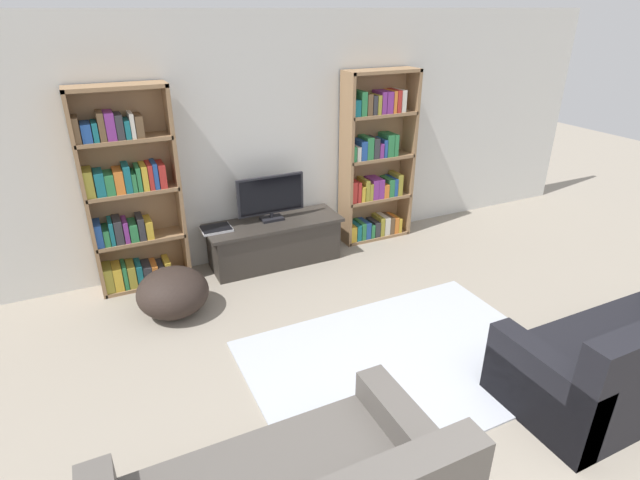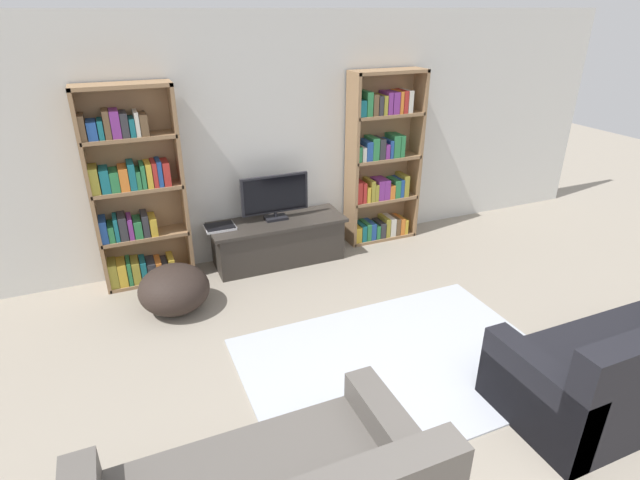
{
  "view_description": "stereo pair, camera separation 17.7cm",
  "coord_description": "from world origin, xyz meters",
  "px_view_note": "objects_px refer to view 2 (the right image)",
  "views": [
    {
      "loc": [
        -1.79,
        -0.82,
        2.61
      ],
      "look_at": [
        -0.03,
        2.86,
        0.7
      ],
      "focal_mm": 28.0,
      "sensor_mm": 36.0,
      "label": 1
    },
    {
      "loc": [
        -1.62,
        -0.89,
        2.61
      ],
      "look_at": [
        -0.03,
        2.86,
        0.7
      ],
      "focal_mm": 28.0,
      "sensor_mm": 36.0,
      "label": 2
    }
  ],
  "objects_px": {
    "bookshelf_left": "(134,194)",
    "bookshelf_right": "(381,163)",
    "beanbag_ottoman": "(174,289)",
    "television": "(275,196)",
    "tv_stand": "(278,241)",
    "laptop": "(220,227)",
    "couch_right_sofa": "(634,367)"
  },
  "relations": [
    {
      "from": "tv_stand",
      "to": "television",
      "type": "relative_size",
      "value": 1.99
    },
    {
      "from": "bookshelf_left",
      "to": "tv_stand",
      "type": "height_order",
      "value": "bookshelf_left"
    },
    {
      "from": "bookshelf_left",
      "to": "couch_right_sofa",
      "type": "bearing_deg",
      "value": -46.66
    },
    {
      "from": "bookshelf_right",
      "to": "beanbag_ottoman",
      "type": "distance_m",
      "value": 2.76
    },
    {
      "from": "beanbag_ottoman",
      "to": "television",
      "type": "bearing_deg",
      "value": 27.09
    },
    {
      "from": "television",
      "to": "bookshelf_right",
      "type": "bearing_deg",
      "value": 3.82
    },
    {
      "from": "tv_stand",
      "to": "laptop",
      "type": "height_order",
      "value": "laptop"
    },
    {
      "from": "tv_stand",
      "to": "bookshelf_right",
      "type": "bearing_deg",
      "value": 6.12
    },
    {
      "from": "laptop",
      "to": "television",
      "type": "bearing_deg",
      "value": 0.85
    },
    {
      "from": "bookshelf_left",
      "to": "beanbag_ottoman",
      "type": "distance_m",
      "value": 1.04
    },
    {
      "from": "bookshelf_left",
      "to": "tv_stand",
      "type": "xyz_separation_m",
      "value": [
        1.41,
        -0.15,
        -0.7
      ]
    },
    {
      "from": "bookshelf_left",
      "to": "bookshelf_right",
      "type": "relative_size",
      "value": 1.0
    },
    {
      "from": "bookshelf_left",
      "to": "beanbag_ottoman",
      "type": "xyz_separation_m",
      "value": [
        0.19,
        -0.71,
        -0.73
      ]
    },
    {
      "from": "bookshelf_right",
      "to": "bookshelf_left",
      "type": "bearing_deg",
      "value": 179.97
    },
    {
      "from": "couch_right_sofa",
      "to": "beanbag_ottoman",
      "type": "relative_size",
      "value": 2.96
    },
    {
      "from": "beanbag_ottoman",
      "to": "bookshelf_left",
      "type": "bearing_deg",
      "value": 105.21
    },
    {
      "from": "bookshelf_right",
      "to": "tv_stand",
      "type": "relative_size",
      "value": 1.34
    },
    {
      "from": "bookshelf_left",
      "to": "bookshelf_right",
      "type": "distance_m",
      "value": 2.75
    },
    {
      "from": "television",
      "to": "laptop",
      "type": "height_order",
      "value": "television"
    },
    {
      "from": "bookshelf_left",
      "to": "laptop",
      "type": "xyz_separation_m",
      "value": [
        0.79,
        -0.1,
        -0.45
      ]
    },
    {
      "from": "tv_stand",
      "to": "laptop",
      "type": "relative_size",
      "value": 4.73
    },
    {
      "from": "bookshelf_right",
      "to": "tv_stand",
      "type": "distance_m",
      "value": 1.52
    },
    {
      "from": "television",
      "to": "couch_right_sofa",
      "type": "xyz_separation_m",
      "value": [
        1.63,
        -3.13,
        -0.47
      ]
    },
    {
      "from": "couch_right_sofa",
      "to": "television",
      "type": "bearing_deg",
      "value": 117.49
    },
    {
      "from": "bookshelf_right",
      "to": "television",
      "type": "bearing_deg",
      "value": -176.18
    },
    {
      "from": "tv_stand",
      "to": "couch_right_sofa",
      "type": "distance_m",
      "value": 3.48
    },
    {
      "from": "beanbag_ottoman",
      "to": "laptop",
      "type": "bearing_deg",
      "value": 45.92
    },
    {
      "from": "bookshelf_right",
      "to": "television",
      "type": "height_order",
      "value": "bookshelf_right"
    },
    {
      "from": "bookshelf_right",
      "to": "couch_right_sofa",
      "type": "bearing_deg",
      "value": -84.95
    },
    {
      "from": "beanbag_ottoman",
      "to": "tv_stand",
      "type": "bearing_deg",
      "value": 25.03
    },
    {
      "from": "bookshelf_right",
      "to": "couch_right_sofa",
      "type": "distance_m",
      "value": 3.3
    },
    {
      "from": "television",
      "to": "beanbag_ottoman",
      "type": "distance_m",
      "value": 1.47
    }
  ]
}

